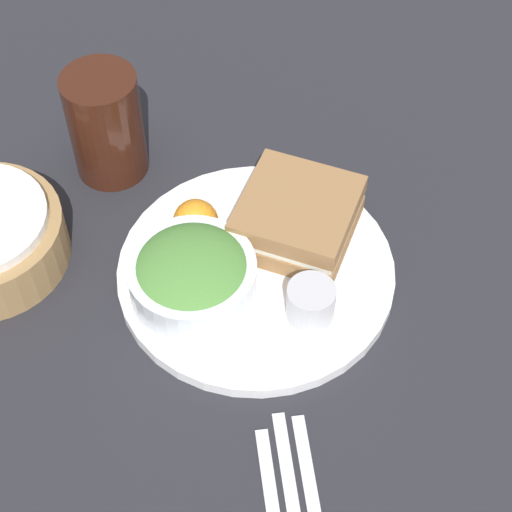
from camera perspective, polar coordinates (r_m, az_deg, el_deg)
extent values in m
plane|color=#232328|center=(0.91, 0.00, -1.35)|extent=(4.00, 4.00, 0.00)
cylinder|color=white|center=(0.90, 0.00, -1.06)|extent=(0.29, 0.29, 0.02)
cube|color=olive|center=(0.92, 2.73, 1.97)|extent=(0.12, 0.12, 0.02)
cube|color=silver|center=(0.91, 2.77, 2.60)|extent=(0.11, 0.11, 0.01)
cube|color=olive|center=(0.89, 2.80, 3.24)|extent=(0.12, 0.12, 0.02)
cylinder|color=white|center=(0.86, -4.25, -1.54)|extent=(0.13, 0.13, 0.05)
ellipsoid|color=#4C8438|center=(0.85, -4.30, -0.98)|extent=(0.12, 0.12, 0.05)
cylinder|color=#B7B7BC|center=(0.85, 3.67, -3.08)|extent=(0.05, 0.05, 0.04)
sphere|color=orange|center=(0.91, -4.04, 2.31)|extent=(0.05, 0.05, 0.05)
cylinder|color=#38190F|center=(0.98, -9.98, 8.61)|extent=(0.08, 0.08, 0.13)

